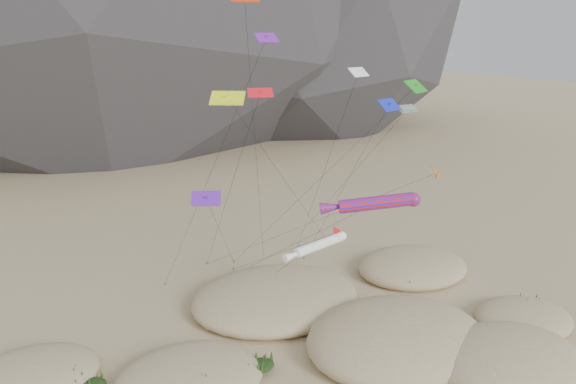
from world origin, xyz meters
name	(u,v)px	position (x,y,z in m)	size (l,w,h in m)	color
ground	(389,382)	(0.00, 0.00, 0.00)	(500.00, 500.00, 0.00)	#CCB789
dunes	(348,346)	(-0.51, 4.67, 0.74)	(49.96, 38.06, 4.20)	#CCB789
dune_grass	(359,350)	(-0.13, 3.67, 0.85)	(42.38, 30.08, 1.54)	black
kite_stakes	(263,260)	(2.22, 25.33, 0.15)	(21.17, 4.20, 0.30)	#3F2D1E
rainbow_tube_kite	(373,203)	(4.08, 8.07, 11.32)	(8.00, 18.78, 12.28)	red
white_tube_kite	(317,246)	(-2.73, 6.03, 9.47)	(6.21, 15.71, 10.09)	white
orange_parafoil	(245,4)	(-4.75, 13.99, 27.50)	(8.73, 12.96, 28.42)	#EF440C
multi_parafoil	(405,113)	(9.96, 11.40, 18.25)	(3.79, 17.33, 18.98)	red
delta_kites	(328,125)	(1.74, 11.70, 17.67)	(25.29, 20.89, 25.27)	red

